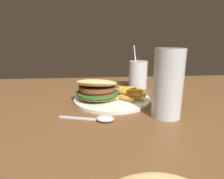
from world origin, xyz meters
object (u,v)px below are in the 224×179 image
at_px(beer_glass, 168,86).
at_px(meal_plate_near, 105,93).
at_px(spoon, 102,119).
at_px(juice_glass, 138,76).

bearing_deg(beer_glass, meal_plate_near, -40.81).
height_order(beer_glass, spoon, beer_glass).
distance_m(meal_plate_near, juice_glass, 0.23).
relative_size(beer_glass, juice_glass, 1.02).
height_order(meal_plate_near, juice_glass, juice_glass).
xyz_separation_m(meal_plate_near, juice_glass, (-0.15, -0.17, 0.02)).
xyz_separation_m(juice_glass, spoon, (0.17, 0.33, -0.05)).
distance_m(beer_glass, juice_glass, 0.31).
bearing_deg(spoon, beer_glass, 20.55).
relative_size(meal_plate_near, juice_glass, 1.47).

